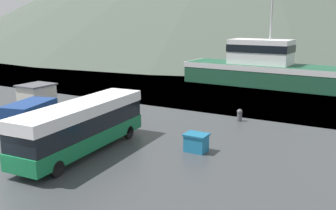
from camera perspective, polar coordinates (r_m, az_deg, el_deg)
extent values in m
plane|color=#3D5160|center=(150.89, 23.59, 8.76)|extent=(240.00, 240.00, 0.00)
cube|color=#146B3D|center=(23.90, -12.83, -4.95)|extent=(3.17, 10.46, 0.95)
cube|color=black|center=(23.61, -12.95, -2.60)|extent=(3.11, 10.25, 1.08)
cube|color=white|center=(23.40, -13.06, -0.52)|extent=(3.17, 10.46, 0.68)
cube|color=black|center=(27.75, -6.32, -0.44)|extent=(2.15, 0.21, 1.46)
cylinder|color=black|center=(27.40, -9.89, -3.54)|extent=(0.36, 0.92, 0.90)
cylinder|color=black|center=(26.26, -6.05, -4.15)|extent=(0.36, 0.92, 0.90)
cylinder|color=black|center=(22.25, -20.77, -8.13)|extent=(0.36, 0.92, 0.90)
cylinder|color=black|center=(20.82, -16.60, -9.27)|extent=(0.36, 0.92, 0.90)
cube|color=navy|center=(28.27, -20.26, -1.68)|extent=(3.01, 4.36, 2.08)
cube|color=navy|center=(30.66, -17.18, -1.26)|extent=(2.45, 2.17, 1.14)
cube|color=black|center=(29.77, -18.13, 0.11)|extent=(1.74, 0.50, 0.73)
cylinder|color=black|center=(31.11, -18.79, -2.26)|extent=(0.39, 0.73, 0.70)
cylinder|color=black|center=(30.13, -15.82, -2.54)|extent=(0.39, 0.73, 0.70)
cylinder|color=black|center=(28.39, -22.69, -4.00)|extent=(0.39, 0.73, 0.70)
cylinder|color=black|center=(27.31, -19.57, -4.39)|extent=(0.39, 0.73, 0.70)
cube|color=#1E5138|center=(48.26, 16.36, 4.29)|extent=(23.51, 6.67, 2.65)
cube|color=white|center=(48.13, 16.44, 5.46)|extent=(23.74, 6.73, 0.66)
cube|color=white|center=(48.62, 13.92, 7.88)|extent=(7.62, 4.27, 3.05)
cube|color=black|center=(48.59, 13.95, 8.42)|extent=(7.77, 4.39, 0.91)
cylinder|color=#B2B2B7|center=(48.13, 15.54, 13.53)|extent=(0.20, 0.20, 6.65)
cube|color=teal|center=(23.69, 4.32, -5.85)|extent=(1.31, 1.05, 1.03)
cube|color=#1A5F86|center=(23.51, 4.35, -4.53)|extent=(1.44, 1.15, 0.11)
cube|color=beige|center=(34.75, -19.30, 0.77)|extent=(2.23, 2.53, 2.50)
cube|color=#4C4C51|center=(34.52, -19.46, 2.90)|extent=(2.45, 2.79, 0.12)
cube|color=#19234C|center=(48.05, 14.92, 3.34)|extent=(7.77, 2.30, 1.00)
cylinder|color=#4C4C51|center=(31.14, 10.84, -1.82)|extent=(0.39, 0.39, 0.66)
sphere|color=#4C4C51|center=(31.03, 10.87, -1.02)|extent=(0.45, 0.45, 0.45)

